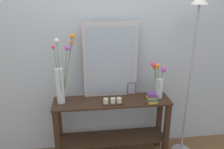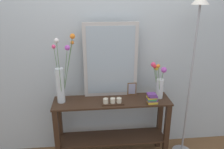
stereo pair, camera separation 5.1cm
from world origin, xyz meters
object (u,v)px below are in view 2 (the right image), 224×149
book_stack (152,98)px  floor_lamp (194,55)px  candle_tray (112,101)px  picture_frame_small (132,89)px  tall_vase_left (61,79)px  console_table (112,122)px  mirror_leaning (111,61)px  vase_right (159,82)px

book_stack → floor_lamp: floor_lamp is taller
candle_tray → floor_lamp: bearing=4.0°
picture_frame_small → book_stack: 0.31m
candle_tray → book_stack: book_stack is taller
tall_vase_left → candle_tray: bearing=-11.0°
tall_vase_left → floor_lamp: 1.47m
console_table → tall_vase_left: (-0.55, 0.02, 0.56)m
mirror_leaning → tall_vase_left: size_ratio=1.14×
candle_tray → floor_lamp: floor_lamp is taller
candle_tray → floor_lamp: 1.03m
console_table → candle_tray: (-0.00, -0.08, 0.31)m
vase_right → picture_frame_small: size_ratio=2.87×
tall_vase_left → picture_frame_small: (0.80, 0.11, -0.20)m
console_table → vase_right: vase_right is taller
console_table → mirror_leaning: 0.73m
candle_tray → book_stack: size_ratio=2.00×
mirror_leaning → floor_lamp: size_ratio=0.45×
floor_lamp → tall_vase_left: bearing=178.3°
book_stack → vase_right: bearing=50.6°
console_table → book_stack: (0.43, -0.11, 0.35)m
vase_right → picture_frame_small: (-0.29, 0.11, -0.12)m
mirror_leaning → book_stack: 0.62m
candle_tray → picture_frame_small: picture_frame_small is taller
mirror_leaning → picture_frame_small: 0.43m
mirror_leaning → tall_vase_left: bearing=-167.8°
console_table → tall_vase_left: 0.79m
candle_tray → floor_lamp: (0.90, 0.06, 0.49)m
floor_lamp → book_stack: bearing=-168.8°
book_stack → floor_lamp: 0.66m
picture_frame_small → tall_vase_left: bearing=-172.3°
console_table → candle_tray: bearing=-93.2°
console_table → book_stack: 0.57m
mirror_leaning → picture_frame_small: mirror_leaning is taller
picture_frame_small → book_stack: size_ratio=1.27×
console_table → mirror_leaning: bearing=89.6°
tall_vase_left → candle_tray: size_ratio=3.09×
tall_vase_left → floor_lamp: bearing=-1.7°
candle_tray → picture_frame_small: 0.34m
console_table → candle_tray: 0.33m
vase_right → floor_lamp: (0.35, -0.04, 0.32)m
book_stack → picture_frame_small: bearing=126.6°
candle_tray → console_table: bearing=86.8°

